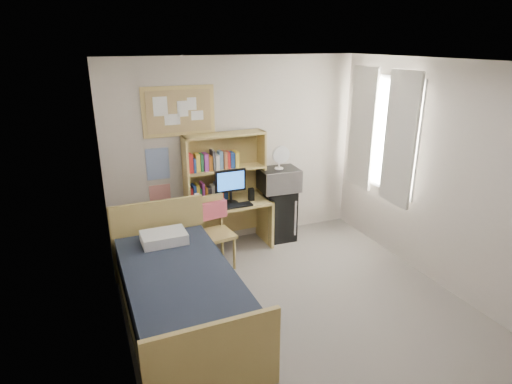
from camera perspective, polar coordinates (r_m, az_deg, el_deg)
name	(u,v)px	position (r m, az deg, el deg)	size (l,w,h in m)	color
floor	(304,315)	(4.81, 6.45, -16.04)	(3.60, 4.20, 0.02)	gray
ceiling	(316,62)	(3.92, 7.95, 16.76)	(3.60, 4.20, 0.02)	silver
wall_back	(236,152)	(6.01, -2.64, 5.33)	(3.60, 0.04, 2.60)	beige
wall_front	(497,329)	(2.77, 29.51, -15.67)	(3.60, 0.04, 2.60)	beige
wall_left	(117,231)	(3.71, -18.10, -5.01)	(0.04, 4.20, 2.60)	beige
wall_right	(450,180)	(5.27, 24.50, 1.46)	(0.04, 4.20, 2.60)	beige
window_unit	(382,134)	(6.02, 16.41, 7.48)	(0.10, 1.40, 1.70)	white
curtain_left	(400,140)	(5.70, 18.64, 6.61)	(0.04, 0.55, 1.70)	silver
curtain_right	(362,128)	(6.31, 13.95, 8.24)	(0.04, 0.55, 1.70)	silver
bulletin_board	(179,111)	(5.67, -10.26, 10.55)	(0.94, 0.03, 0.64)	tan
poster_wave	(158,164)	(5.76, -12.98, 3.67)	(0.30, 0.01, 0.42)	#2A53AB
poster_japan	(160,198)	(5.90, -12.64, -0.72)	(0.28, 0.01, 0.36)	red
desk	(230,225)	(5.99, -3.50, -4.41)	(1.11, 0.55, 0.69)	tan
desk_chair	(216,234)	(5.46, -5.41, -5.58)	(0.47, 0.47, 0.93)	tan
mini_fridge	(278,214)	(6.27, 2.90, -2.93)	(0.45, 0.45, 0.76)	black
bed	(182,299)	(4.55, -9.89, -13.85)	(1.08, 2.17, 0.60)	black
hutch	(225,167)	(5.85, -4.17, 3.38)	(1.12, 0.29, 0.92)	tan
monitor	(231,187)	(5.73, -3.41, 0.62)	(0.43, 0.03, 0.46)	black
keyboard	(235,206)	(5.68, -2.88, -1.87)	(0.48, 0.15, 0.02)	black
speaker_left	(210,201)	(5.69, -6.22, -1.17)	(0.07, 0.07, 0.16)	black
speaker_right	(251,194)	(5.88, -0.64, -0.32)	(0.07, 0.07, 0.17)	black
water_bottle	(197,202)	(5.60, -7.86, -1.29)	(0.06, 0.06, 0.22)	silver
hoodie	(208,210)	(5.53, -6.39, -2.41)	(0.47, 0.14, 0.23)	#CF4E60
microwave	(279,179)	(6.07, 3.06, 1.69)	(0.54, 0.41, 0.31)	#BBBBC0
desk_fan	(279,158)	(5.98, 3.11, 4.50)	(0.24, 0.24, 0.30)	silver
pillow	(164,237)	(5.02, -12.18, -5.94)	(0.50, 0.35, 0.12)	silver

